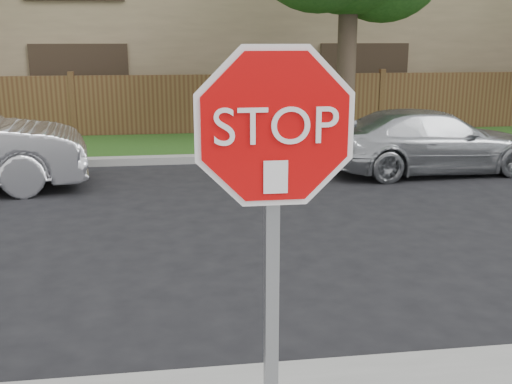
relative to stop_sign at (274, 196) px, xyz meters
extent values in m
plane|color=black|center=(1.13, 1.48, -1.83)|extent=(90.00, 90.00, 0.00)
cube|color=gray|center=(1.13, 9.63, -1.75)|extent=(70.00, 0.30, 0.15)
cube|color=#1E4714|center=(1.13, 11.28, -1.77)|extent=(70.00, 3.00, 0.12)
cube|color=#4E301B|center=(1.13, 12.88, -1.03)|extent=(70.00, 0.12, 1.60)
cube|color=#8B7756|center=(1.13, 18.48, 1.17)|extent=(34.00, 8.00, 6.00)
cylinder|color=#382B21|center=(3.63, 11.18, 0.13)|extent=(0.44, 0.44, 3.92)
cube|color=gray|center=(0.00, 0.05, -0.58)|extent=(0.06, 0.06, 2.30)
cylinder|color=white|center=(0.00, -0.02, 0.32)|extent=(1.01, 0.02, 1.01)
cylinder|color=#C20708|center=(0.00, -0.03, 0.32)|extent=(0.93, 0.02, 0.93)
cube|color=white|center=(0.00, -0.05, 0.10)|extent=(0.11, 0.00, 0.15)
imported|color=#ADB0B4|center=(4.45, 8.09, -1.23)|extent=(4.21, 1.89, 1.20)
camera|label=1|loc=(-0.45, -2.60, 0.71)|focal=42.00mm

